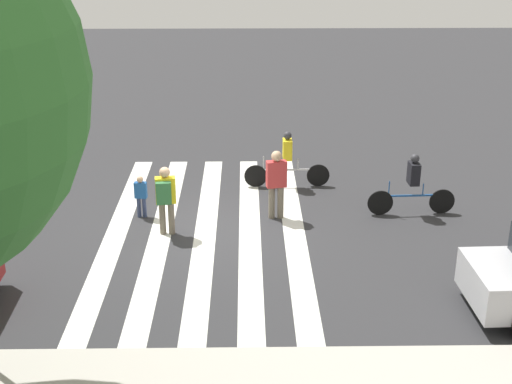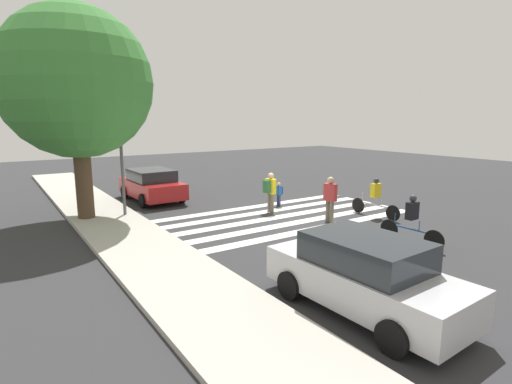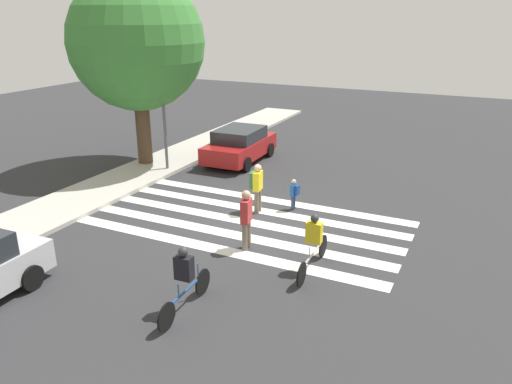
{
  "view_description": "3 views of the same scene",
  "coord_description": "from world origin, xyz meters",
  "px_view_note": "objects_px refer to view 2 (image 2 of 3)",
  "views": [
    {
      "loc": [
        -0.98,
        15.45,
        7.29
      ],
      "look_at": [
        -1.2,
        0.78,
        1.34
      ],
      "focal_mm": 50.0,
      "sensor_mm": 36.0,
      "label": 1
    },
    {
      "loc": [
        -12.46,
        9.81,
        3.95
      ],
      "look_at": [
        0.96,
        0.78,
        0.93
      ],
      "focal_mm": 28.0,
      "sensor_mm": 36.0,
      "label": 2
    },
    {
      "loc": [
        -13.19,
        -6.62,
        6.39
      ],
      "look_at": [
        -0.54,
        -0.54,
        1.29
      ],
      "focal_mm": 35.0,
      "sensor_mm": 36.0,
      "label": 3
    }
  ],
  "objects_px": {
    "car_parked_far_curb": "(364,275)",
    "street_tree": "(76,83)",
    "car_parked_dark_suv": "(152,185)",
    "pedestrian_adult_yellow_jacket": "(270,189)",
    "cyclist_mid_street": "(412,218)",
    "pedestrian_adult_blue_shirt": "(330,197)",
    "pedestrian_child_with_backpack": "(279,192)",
    "traffic_light": "(124,137)",
    "cyclist_near_curb": "(375,196)"
  },
  "relations": [
    {
      "from": "cyclist_mid_street",
      "to": "car_parked_dark_suv",
      "type": "xyz_separation_m",
      "value": [
        11.15,
        4.41,
        -0.09
      ]
    },
    {
      "from": "street_tree",
      "to": "cyclist_mid_street",
      "type": "bearing_deg",
      "value": -138.31
    },
    {
      "from": "car_parked_far_curb",
      "to": "pedestrian_adult_blue_shirt",
      "type": "bearing_deg",
      "value": -40.88
    },
    {
      "from": "street_tree",
      "to": "pedestrian_adult_blue_shirt",
      "type": "bearing_deg",
      "value": -125.21
    },
    {
      "from": "street_tree",
      "to": "cyclist_near_curb",
      "type": "xyz_separation_m",
      "value": [
        -5.81,
        -9.81,
        -4.33
      ]
    },
    {
      "from": "pedestrian_adult_yellow_jacket",
      "to": "cyclist_near_curb",
      "type": "distance_m",
      "value": 4.29
    },
    {
      "from": "street_tree",
      "to": "pedestrian_adult_yellow_jacket",
      "type": "xyz_separation_m",
      "value": [
        -2.8,
        -6.76,
        -4.2
      ]
    },
    {
      "from": "traffic_light",
      "to": "pedestrian_adult_blue_shirt",
      "type": "height_order",
      "value": "traffic_light"
    },
    {
      "from": "traffic_light",
      "to": "pedestrian_adult_yellow_jacket",
      "type": "distance_m",
      "value": 6.21
    },
    {
      "from": "traffic_light",
      "to": "car_parked_far_curb",
      "type": "distance_m",
      "value": 11.08
    },
    {
      "from": "car_parked_far_curb",
      "to": "cyclist_mid_street",
      "type": "bearing_deg",
      "value": -67.04
    },
    {
      "from": "street_tree",
      "to": "car_parked_dark_suv",
      "type": "height_order",
      "value": "street_tree"
    },
    {
      "from": "traffic_light",
      "to": "pedestrian_adult_yellow_jacket",
      "type": "height_order",
      "value": "traffic_light"
    },
    {
      "from": "pedestrian_adult_blue_shirt",
      "to": "car_parked_dark_suv",
      "type": "xyz_separation_m",
      "value": [
        7.74,
        4.23,
        -0.22
      ]
    },
    {
      "from": "street_tree",
      "to": "cyclist_mid_street",
      "type": "xyz_separation_m",
      "value": [
        -8.83,
        -7.87,
        -4.32
      ]
    },
    {
      "from": "pedestrian_child_with_backpack",
      "to": "cyclist_near_curb",
      "type": "relative_size",
      "value": 0.46
    },
    {
      "from": "car_parked_far_curb",
      "to": "street_tree",
      "type": "bearing_deg",
      "value": 14.0
    },
    {
      "from": "car_parked_far_curb",
      "to": "car_parked_dark_suv",
      "type": "xyz_separation_m",
      "value": [
        13.34,
        -0.28,
        -0.03
      ]
    },
    {
      "from": "pedestrian_adult_yellow_jacket",
      "to": "cyclist_mid_street",
      "type": "distance_m",
      "value": 6.13
    },
    {
      "from": "pedestrian_adult_yellow_jacket",
      "to": "car_parked_dark_suv",
      "type": "height_order",
      "value": "pedestrian_adult_yellow_jacket"
    },
    {
      "from": "cyclist_near_curb",
      "to": "car_parked_far_curb",
      "type": "bearing_deg",
      "value": 127.23
    },
    {
      "from": "cyclist_mid_street",
      "to": "car_parked_far_curb",
      "type": "height_order",
      "value": "cyclist_mid_street"
    },
    {
      "from": "traffic_light",
      "to": "car_parked_dark_suv",
      "type": "xyz_separation_m",
      "value": [
        2.66,
        -1.95,
        -2.44
      ]
    },
    {
      "from": "pedestrian_adult_blue_shirt",
      "to": "pedestrian_adult_yellow_jacket",
      "type": "relative_size",
      "value": 1.05
    },
    {
      "from": "cyclist_mid_street",
      "to": "pedestrian_child_with_backpack",
      "type": "bearing_deg",
      "value": -1.95
    },
    {
      "from": "cyclist_near_curb",
      "to": "car_parked_dark_suv",
      "type": "height_order",
      "value": "cyclist_near_curb"
    },
    {
      "from": "traffic_light",
      "to": "car_parked_dark_suv",
      "type": "distance_m",
      "value": 4.1
    },
    {
      "from": "pedestrian_child_with_backpack",
      "to": "car_parked_far_curb",
      "type": "bearing_deg",
      "value": 158.52
    },
    {
      "from": "traffic_light",
      "to": "cyclist_mid_street",
      "type": "xyz_separation_m",
      "value": [
        -8.49,
        -6.36,
        -2.35
      ]
    },
    {
      "from": "traffic_light",
      "to": "cyclist_near_curb",
      "type": "bearing_deg",
      "value": -123.36
    },
    {
      "from": "cyclist_near_curb",
      "to": "car_parked_dark_suv",
      "type": "distance_m",
      "value": 10.32
    },
    {
      "from": "traffic_light",
      "to": "pedestrian_child_with_backpack",
      "type": "xyz_separation_m",
      "value": [
        -1.73,
        -6.3,
        -2.58
      ]
    },
    {
      "from": "pedestrian_adult_blue_shirt",
      "to": "car_parked_far_curb",
      "type": "distance_m",
      "value": 7.19
    },
    {
      "from": "traffic_light",
      "to": "pedestrian_child_with_backpack",
      "type": "distance_m",
      "value": 7.02
    },
    {
      "from": "pedestrian_child_with_backpack",
      "to": "car_parked_far_curb",
      "type": "distance_m",
      "value": 10.08
    },
    {
      "from": "pedestrian_child_with_backpack",
      "to": "car_parked_dark_suv",
      "type": "xyz_separation_m",
      "value": [
        4.39,
        4.35,
        0.13
      ]
    },
    {
      "from": "pedestrian_adult_blue_shirt",
      "to": "pedestrian_child_with_backpack",
      "type": "relative_size",
      "value": 1.61
    },
    {
      "from": "traffic_light",
      "to": "street_tree",
      "type": "height_order",
      "value": "street_tree"
    },
    {
      "from": "car_parked_dark_suv",
      "to": "cyclist_mid_street",
      "type": "bearing_deg",
      "value": -160.01
    },
    {
      "from": "street_tree",
      "to": "car_parked_dark_suv",
      "type": "relative_size",
      "value": 1.9
    },
    {
      "from": "cyclist_near_curb",
      "to": "pedestrian_child_with_backpack",
      "type": "bearing_deg",
      "value": 27.26
    },
    {
      "from": "pedestrian_adult_blue_shirt",
      "to": "street_tree",
      "type": "bearing_deg",
      "value": 44.49
    },
    {
      "from": "pedestrian_adult_blue_shirt",
      "to": "pedestrian_adult_yellow_jacket",
      "type": "distance_m",
      "value": 2.78
    },
    {
      "from": "street_tree",
      "to": "car_parked_far_curb",
      "type": "xyz_separation_m",
      "value": [
        -11.02,
        -3.18,
        -4.39
      ]
    },
    {
      "from": "pedestrian_child_with_backpack",
      "to": "cyclist_near_curb",
      "type": "distance_m",
      "value": 4.25
    },
    {
      "from": "street_tree",
      "to": "pedestrian_adult_blue_shirt",
      "type": "height_order",
      "value": "street_tree"
    },
    {
      "from": "pedestrian_child_with_backpack",
      "to": "cyclist_near_curb",
      "type": "xyz_separation_m",
      "value": [
        -3.74,
        -2.01,
        0.22
      ]
    },
    {
      "from": "cyclist_mid_street",
      "to": "traffic_light",
      "type": "bearing_deg",
      "value": 34.37
    },
    {
      "from": "traffic_light",
      "to": "pedestrian_child_with_backpack",
      "type": "relative_size",
      "value": 4.21
    },
    {
      "from": "car_parked_dark_suv",
      "to": "street_tree",
      "type": "bearing_deg",
      "value": 122.26
    }
  ]
}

